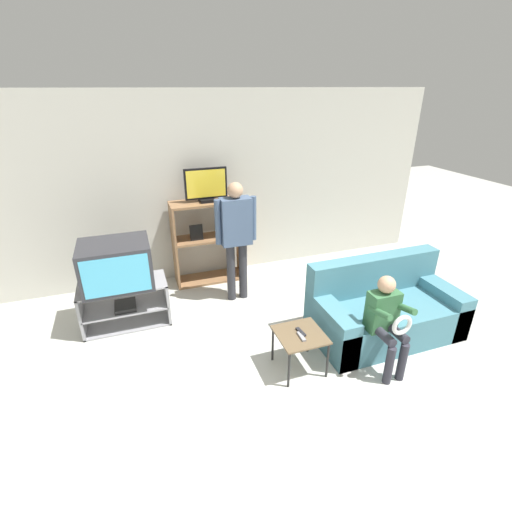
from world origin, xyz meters
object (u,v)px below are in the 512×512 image
Objects in this scene: media_shelf at (208,241)px; remote_control_black at (301,332)px; snack_table at (300,338)px; person_seated_child at (387,318)px; couch at (383,311)px; remote_control_white at (301,336)px; person_standing_adult at (236,232)px; television_main at (116,265)px; tv_stand at (126,304)px; television_flat at (206,186)px.

remote_control_black is (0.42, -2.16, -0.18)m from media_shelf.
snack_table is 0.86m from person_seated_child.
remote_control_black is at bearing -168.95° from couch.
person_standing_adult reaches higher than remote_control_white.
television_main is at bearing -175.06° from person_standing_adult.
person_standing_adult is (-0.17, 1.58, 0.53)m from remote_control_white.
person_standing_adult is at bearing 118.85° from person_seated_child.
television_main is at bearing 133.47° from remote_control_black.
media_shelf is 2.21m from remote_control_black.
person_standing_adult is (1.42, 0.13, 0.70)m from tv_stand.
television_flat reaches higher than couch.
couch is at bearing -43.64° from person_standing_adult.
tv_stand is 0.99× the size of person_seated_child.
remote_control_black is at bearing 70.40° from remote_control_white.
remote_control_white is (1.59, -1.46, 0.17)m from tv_stand.
television_flat is at bearing 116.34° from person_seated_child.
remote_control_black reaches higher than snack_table.
remote_control_white is at bearing -42.02° from television_main.
couch is (1.58, -1.93, -0.32)m from media_shelf.
television_flat is at bearing 94.56° from remote_control_black.
snack_table is 0.08m from remote_control_white.
snack_table is 3.18× the size of remote_control_black.
remote_control_black is at bearing -40.63° from tv_stand.
person_seated_child is at bearing -63.66° from television_flat.
person_standing_adult is at bearing 4.94° from television_main.
remote_control_white is at bearing 166.62° from person_seated_child.
television_flat is 0.57× the size of person_seated_child.
television_flat reaches higher than remote_control_black.
television_flat is at bearing 108.79° from person_standing_adult.
snack_table is 0.06m from remote_control_black.
couch is at bearing 15.63° from remote_control_white.
television_main is 2.21m from remote_control_white.
person_standing_adult is at bearing -70.43° from media_shelf.
person_seated_child is at bearing -34.22° from television_main.
remote_control_black is (1.64, -1.39, -0.36)m from television_main.
television_main is 5.28× the size of remote_control_black.
television_main is at bearing 157.42° from couch.
person_seated_child is (0.78, -0.26, 0.15)m from remote_control_black.
couch is (1.17, 0.24, -0.08)m from snack_table.
person_seated_child is (-0.38, -0.49, 0.30)m from couch.
snack_table is 1.20m from couch.
tv_stand is 2.93m from person_seated_child.
tv_stand is at bearing -174.90° from person_standing_adult.
tv_stand is at bearing 138.86° from snack_table.
snack_table is (0.40, -2.17, -1.04)m from television_flat.
remote_control_black is 0.84m from person_seated_child.
remote_control_black is at bearing -82.63° from person_standing_adult.
person_seated_child is at bearing -127.70° from couch.
person_seated_child is at bearing -34.46° from tv_stand.
snack_table is (0.41, -2.18, -0.24)m from media_shelf.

